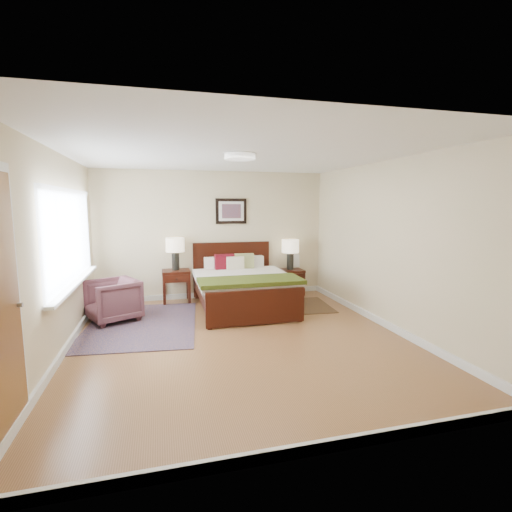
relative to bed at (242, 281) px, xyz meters
name	(u,v)px	position (x,y,z in m)	size (l,w,h in m)	color
floor	(241,339)	(-0.35, -1.51, -0.50)	(5.00, 5.00, 0.00)	brown
back_wall	(214,235)	(-0.35, 0.99, 0.75)	(4.50, 0.04, 2.50)	beige
front_wall	(317,291)	(-0.35, -4.01, 0.75)	(4.50, 0.04, 2.50)	beige
left_wall	(55,255)	(-2.60, -1.51, 0.75)	(0.04, 5.00, 2.50)	beige
right_wall	(388,245)	(1.90, -1.51, 0.75)	(0.04, 5.00, 2.50)	beige
ceiling	(240,153)	(-0.35, -1.51, 2.00)	(4.50, 5.00, 0.02)	white
window	(73,239)	(-2.55, -0.81, 0.88)	(0.11, 2.72, 1.32)	silver
ceil_fixture	(240,156)	(-0.35, -1.51, 1.96)	(0.44, 0.44, 0.08)	white
bed	(242,281)	(0.00, 0.00, 0.00)	(1.67, 2.01, 1.08)	#350F08
wall_art	(231,211)	(0.00, 0.96, 1.22)	(0.62, 0.05, 0.50)	black
nightstand_left	(176,277)	(-1.12, 0.74, -0.01)	(0.52, 0.46, 0.61)	#350F08
nightstand_right	(290,279)	(1.18, 0.75, -0.17)	(0.53, 0.40, 0.53)	#350F08
lamp_left	(175,248)	(-1.12, 0.76, 0.54)	(0.34, 0.34, 0.61)	black
lamp_right	(290,249)	(1.18, 0.76, 0.45)	(0.34, 0.34, 0.61)	black
armchair	(113,300)	(-2.15, -0.19, -0.16)	(0.72, 0.74, 0.67)	brown
rug_persian	(142,324)	(-1.70, -0.51, -0.50)	(1.61, 2.28, 0.01)	#0D1544
rug_navy	(309,305)	(1.23, -0.14, -0.50)	(0.73, 1.09, 0.01)	black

